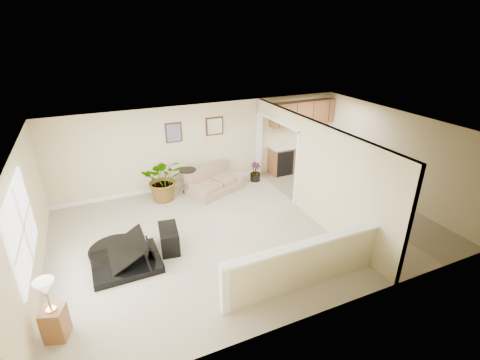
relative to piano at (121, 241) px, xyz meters
name	(u,v)px	position (x,y,z in m)	size (l,w,h in m)	color
floor	(247,228)	(2.94, 0.15, -0.54)	(9.00, 9.00, 0.00)	tan
back_wall	(206,145)	(2.94, 3.15, 0.71)	(9.00, 0.04, 2.50)	beige
front_wall	(327,254)	(2.94, -2.85, 0.71)	(9.00, 0.04, 2.50)	beige
left_wall	(26,224)	(-1.56, 0.15, 0.71)	(0.04, 6.00, 2.50)	beige
right_wall	(393,155)	(7.44, 0.15, 0.71)	(0.04, 6.00, 2.50)	beige
ceiling	(248,130)	(2.94, 0.15, 1.96)	(9.00, 6.00, 0.04)	white
kitchen_vinyl	(349,204)	(6.09, 0.15, -0.53)	(2.70, 6.00, 0.01)	tan
interior_partition	(306,168)	(4.74, 0.40, 0.68)	(0.18, 5.99, 2.50)	beige
pony_half_wall	(303,264)	(3.01, -2.15, -0.02)	(3.42, 0.22, 1.00)	beige
left_window	(21,228)	(-1.55, -0.35, 0.91)	(0.05, 2.15, 1.45)	white
wall_art_left	(174,133)	(1.99, 3.12, 1.21)	(0.48, 0.04, 0.58)	#3B2415
wall_mirror	(215,126)	(3.24, 3.12, 1.26)	(0.55, 0.04, 0.55)	#3B2415
kitchen_cabinets	(299,145)	(6.13, 2.88, 0.33)	(2.36, 0.65, 2.33)	brown
piano	(121,241)	(0.00, 0.00, 0.00)	(1.63, 1.69, 1.29)	black
piano_bench	(169,239)	(1.00, 0.10, -0.28)	(0.39, 0.78, 0.52)	black
loveseat	(215,180)	(2.95, 2.46, -0.18)	(1.96, 1.50, 0.93)	tan
accent_table	(188,178)	(2.20, 2.69, -0.07)	(0.50, 0.50, 0.73)	black
palm_plant	(164,179)	(1.46, 2.51, 0.09)	(1.36, 1.24, 1.28)	black
small_plant	(255,173)	(4.39, 2.63, -0.28)	(0.37, 0.37, 0.61)	black
lamp_stand	(53,314)	(-1.21, -1.56, -0.06)	(0.42, 0.42, 1.13)	brown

